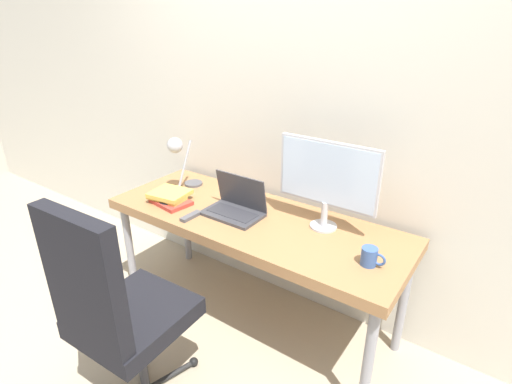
# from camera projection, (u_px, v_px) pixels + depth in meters

# --- Properties ---
(ground_plane) EXTENTS (12.00, 12.00, 0.00)m
(ground_plane) POSITION_uv_depth(u_px,v_px,m) (221.00, 349.00, 2.33)
(ground_plane) COLOR tan
(wall_back) EXTENTS (8.00, 0.05, 2.60)m
(wall_back) POSITION_uv_depth(u_px,v_px,m) (292.00, 106.00, 2.34)
(wall_back) COLOR beige
(wall_back) RESTS_ON ground_plane
(desk) EXTENTS (1.77, 0.65, 0.73)m
(desk) POSITION_uv_depth(u_px,v_px,m) (253.00, 227.00, 2.30)
(desk) COLOR #996B42
(desk) RESTS_ON ground_plane
(laptop) EXTENTS (0.34, 0.21, 0.23)m
(laptop) POSITION_uv_depth(u_px,v_px,m) (235.00, 206.00, 2.30)
(laptop) COLOR #38383D
(laptop) RESTS_ON desk
(monitor) EXTENTS (0.55, 0.15, 0.48)m
(monitor) POSITION_uv_depth(u_px,v_px,m) (327.00, 178.00, 2.06)
(monitor) COLOR #B7B7BC
(monitor) RESTS_ON desk
(desk_lamp) EXTENTS (0.12, 0.25, 0.36)m
(desk_lamp) POSITION_uv_depth(u_px,v_px,m) (179.00, 154.00, 2.53)
(desk_lamp) COLOR #4C4C51
(desk_lamp) RESTS_ON desk
(office_chair) EXTENTS (0.57, 0.58, 1.13)m
(office_chair) POSITION_uv_depth(u_px,v_px,m) (115.00, 307.00, 1.74)
(office_chair) COLOR black
(office_chair) RESTS_ON ground_plane
(book_stack) EXTENTS (0.28, 0.23, 0.07)m
(book_stack) POSITION_uv_depth(u_px,v_px,m) (170.00, 197.00, 2.44)
(book_stack) COLOR #B2382D
(book_stack) RESTS_ON desk
(tv_remote) EXTENTS (0.04, 0.14, 0.02)m
(tv_remote) POSITION_uv_depth(u_px,v_px,m) (191.00, 216.00, 2.27)
(tv_remote) COLOR #4C4C51
(tv_remote) RESTS_ON desk
(mug) EXTENTS (0.12, 0.07, 0.09)m
(mug) POSITION_uv_depth(u_px,v_px,m) (370.00, 257.00, 1.83)
(mug) COLOR #385693
(mug) RESTS_ON desk
(game_controller) EXTENTS (0.13, 0.11, 0.04)m
(game_controller) POSITION_uv_depth(u_px,v_px,m) (168.00, 202.00, 2.42)
(game_controller) COLOR black
(game_controller) RESTS_ON desk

